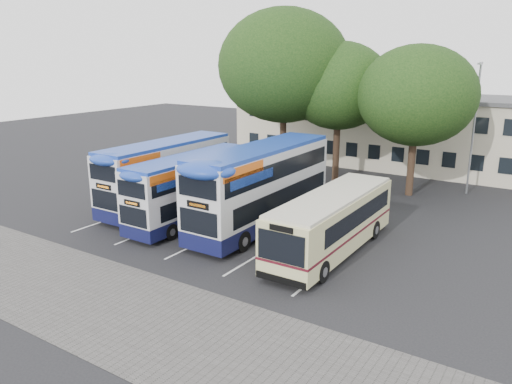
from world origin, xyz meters
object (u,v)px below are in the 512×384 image
object	(u,v)px
tree_mid	(339,86)
tree_right	(417,96)
bus_dd_left	(168,171)
bus_dd_mid	(193,185)
bus_single	(333,219)
lamp_post	(474,122)
tree_left	(284,66)
bus_dd_right	(262,183)

from	to	relation	value
tree_mid	tree_right	world-z (taller)	tree_mid
bus_dd_left	bus_dd_mid	size ratio (longest dim) A/B	1.08
bus_dd_mid	bus_single	size ratio (longest dim) A/B	0.94
lamp_post	tree_right	xyz separation A→B (m)	(-3.33, -2.54, 1.80)
bus_single	tree_left	bearing A→B (deg)	129.15
tree_right	bus_single	xyz separation A→B (m)	(-0.13, -12.58, -5.19)
bus_dd_left	bus_single	distance (m)	12.18
tree_right	bus_dd_left	size ratio (longest dim) A/B	1.00
bus_dd_mid	tree_left	bearing A→B (deg)	94.71
tree_left	tree_right	bearing A→B (deg)	2.69
tree_mid	tree_right	distance (m)	6.05
tree_right	bus_single	distance (m)	13.61
lamp_post	tree_mid	size ratio (longest dim) A/B	0.86
lamp_post	bus_single	bearing A→B (deg)	-102.88
tree_left	bus_dd_mid	distance (m)	13.86
tree_left	bus_dd_mid	xyz separation A→B (m)	(1.00, -12.17, -6.55)
bus_dd_mid	bus_single	bearing A→B (deg)	0.37
lamp_post	bus_single	size ratio (longest dim) A/B	0.91
lamp_post	bus_dd_right	xyz separation A→B (m)	(-8.41, -13.85, -2.52)
tree_right	bus_dd_left	world-z (taller)	tree_right
bus_single	lamp_post	bearing A→B (deg)	77.12
lamp_post	bus_dd_right	bearing A→B (deg)	-121.27
bus_dd_mid	bus_single	world-z (taller)	bus_dd_mid
tree_mid	tree_right	xyz separation A→B (m)	(5.99, -0.78, -0.41)
bus_dd_right	bus_single	distance (m)	5.18
tree_mid	bus_dd_left	world-z (taller)	tree_mid
bus_dd_mid	bus_dd_right	size ratio (longest dim) A/B	0.85
bus_dd_right	bus_single	xyz separation A→B (m)	(4.95, -1.28, -0.88)
tree_left	bus_single	xyz separation A→B (m)	(9.86, -12.11, -7.03)
tree_mid	bus_single	bearing A→B (deg)	-66.30
tree_right	bus_dd_right	distance (m)	13.12
tree_left	tree_right	xyz separation A→B (m)	(9.99, 0.47, -1.84)
tree_left	tree_right	world-z (taller)	tree_left
tree_left	tree_mid	size ratio (longest dim) A/B	1.23
lamp_post	bus_dd_right	size ratio (longest dim) A/B	0.81
lamp_post	bus_dd_left	distance (m)	20.99
tree_right	bus_single	world-z (taller)	tree_right
bus_dd_right	bus_dd_mid	bearing A→B (deg)	-161.15
tree_right	bus_dd_mid	distance (m)	16.21
tree_left	bus_dd_left	distance (m)	12.75
bus_dd_mid	bus_dd_left	bearing A→B (deg)	157.22
lamp_post	bus_dd_right	world-z (taller)	lamp_post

